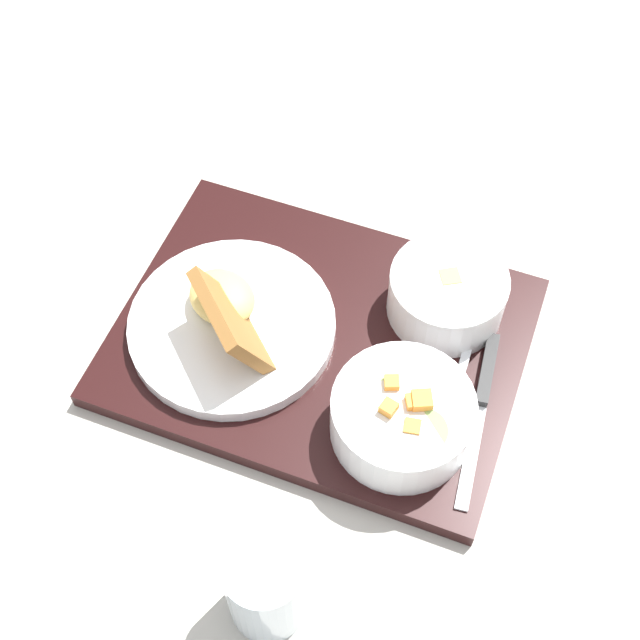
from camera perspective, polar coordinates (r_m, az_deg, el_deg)
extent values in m
plane|color=#ADA89E|center=(0.94, 0.00, -1.67)|extent=(4.00, 4.00, 0.00)
cube|color=black|center=(0.94, 0.00, -1.35)|extent=(0.44, 0.34, 0.02)
cylinder|color=white|center=(0.85, 5.27, -6.20)|extent=(0.14, 0.14, 0.05)
torus|color=white|center=(0.83, 5.39, -5.45)|extent=(0.14, 0.14, 0.01)
cylinder|color=#8EBC6B|center=(0.84, 5.34, -5.64)|extent=(0.06, 0.06, 0.01)
cylinder|color=#8EBC6B|center=(0.83, 4.35, -6.81)|extent=(0.05, 0.05, 0.01)
cylinder|color=#8EBC6B|center=(0.82, 6.11, -7.49)|extent=(0.05, 0.05, 0.01)
cylinder|color=#8EBC6B|center=(0.83, 5.25, -6.06)|extent=(0.05, 0.05, 0.02)
cylinder|color=#8EBC6B|center=(0.82, 6.67, -7.13)|extent=(0.05, 0.05, 0.02)
cylinder|color=#8EBC6B|center=(0.83, 3.57, -5.10)|extent=(0.05, 0.05, 0.02)
cube|color=orange|center=(0.84, 4.59, -4.13)|extent=(0.02, 0.02, 0.02)
cube|color=orange|center=(0.82, 4.40, -5.74)|extent=(0.02, 0.02, 0.02)
cube|color=orange|center=(0.83, 6.02, -5.32)|extent=(0.02, 0.02, 0.01)
cube|color=orange|center=(0.82, 5.91, -6.89)|extent=(0.02, 0.02, 0.01)
cube|color=orange|center=(0.83, 6.52, -5.23)|extent=(0.03, 0.03, 0.02)
cylinder|color=white|center=(0.93, 8.12, 1.67)|extent=(0.12, 0.12, 0.06)
torus|color=white|center=(0.91, 8.31, 2.58)|extent=(0.12, 0.12, 0.01)
cylinder|color=#B29342|center=(0.93, 8.17, 1.87)|extent=(0.10, 0.10, 0.04)
cube|color=#D1B75B|center=(0.91, 8.29, 2.56)|extent=(0.03, 0.03, 0.01)
cylinder|color=white|center=(0.93, -5.65, -0.36)|extent=(0.22, 0.22, 0.02)
ellipsoid|color=#EFC666|center=(0.92, -6.28, 1.47)|extent=(0.09, 0.09, 0.03)
cube|color=#93602D|center=(0.89, -5.37, -0.33)|extent=(0.12, 0.11, 0.10)
cube|color=silver|center=(0.87, 9.62, -8.64)|extent=(0.03, 0.11, 0.00)
cube|color=black|center=(0.91, 10.65, -3.16)|extent=(0.03, 0.08, 0.01)
ellipsoid|color=silver|center=(0.88, 8.23, -5.91)|extent=(0.04, 0.05, 0.01)
cube|color=silver|center=(0.92, 9.24, -2.50)|extent=(0.02, 0.09, 0.01)
cylinder|color=silver|center=(0.78, -3.49, -16.66)|extent=(0.07, 0.07, 0.10)
cylinder|color=silver|center=(0.80, -3.42, -17.04)|extent=(0.06, 0.06, 0.06)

